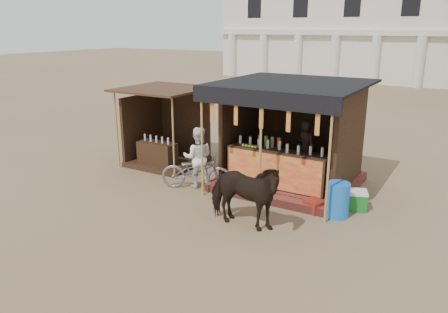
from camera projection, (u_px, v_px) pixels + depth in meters
ground at (187, 222)px, 9.56m from camera, size 120.00×120.00×0.00m
main_stall at (291, 149)px, 11.53m from camera, size 3.60×3.61×2.78m
secondary_stall at (164, 136)px, 13.54m from camera, size 2.40×2.40×2.38m
cow at (243, 195)px, 9.12m from camera, size 1.78×0.82×1.50m
motorbike at (196, 171)px, 11.43m from camera, size 1.95×1.33×0.97m
bystander at (198, 157)px, 11.48m from camera, size 0.99×0.92×1.63m
blue_barrel at (337, 200)px, 9.75m from camera, size 0.69×0.69×0.80m
red_crate at (314, 206)px, 10.08m from camera, size 0.53×0.52×0.28m
cooler at (353, 200)px, 10.20m from camera, size 0.75×0.64×0.46m
background_building at (388, 28)px, 34.03m from camera, size 26.00×7.45×8.18m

